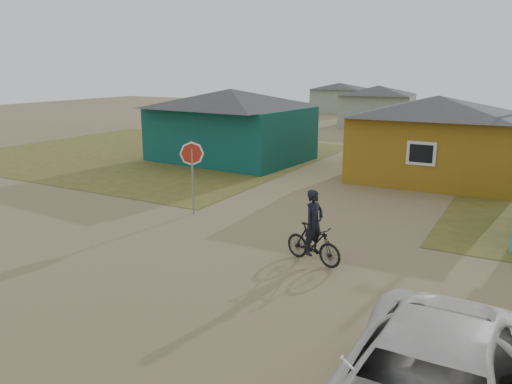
# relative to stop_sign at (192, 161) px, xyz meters

# --- Properties ---
(ground) EXTENTS (120.00, 120.00, 0.00)m
(ground) POSITION_rel_stop_sign_xyz_m (3.90, -3.62, -1.92)
(ground) COLOR olive
(grass_nw) EXTENTS (20.00, 18.00, 0.00)m
(grass_nw) POSITION_rel_stop_sign_xyz_m (-10.10, 9.38, -1.91)
(grass_nw) COLOR brown
(grass_nw) RESTS_ON ground
(house_teal) EXTENTS (8.93, 7.08, 4.00)m
(house_teal) POSITION_rel_stop_sign_xyz_m (-4.60, 9.88, 0.13)
(house_teal) COLOR #0B3F39
(house_teal) RESTS_ON ground
(house_yellow) EXTENTS (7.72, 6.76, 3.90)m
(house_yellow) POSITION_rel_stop_sign_xyz_m (6.40, 10.38, 0.08)
(house_yellow) COLOR #916616
(house_yellow) RESTS_ON ground
(house_pale_west) EXTENTS (7.04, 6.15, 3.60)m
(house_pale_west) POSITION_rel_stop_sign_xyz_m (-2.10, 30.38, -0.06)
(house_pale_west) COLOR gray
(house_pale_west) RESTS_ON ground
(house_pale_north) EXTENTS (6.28, 5.81, 3.40)m
(house_pale_north) POSITION_rel_stop_sign_xyz_m (-10.10, 42.38, -0.17)
(house_pale_north) COLOR gray
(house_pale_north) RESTS_ON ground
(stop_sign) EXTENTS (0.84, 0.26, 2.63)m
(stop_sign) POSITION_rel_stop_sign_xyz_m (0.00, 0.00, 0.00)
(stop_sign) COLOR gray
(stop_sign) RESTS_ON ground
(cyclist) EXTENTS (1.86, 0.95, 2.03)m
(cyclist) POSITION_rel_stop_sign_xyz_m (5.61, -2.21, -1.18)
(cyclist) COLOR black
(cyclist) RESTS_ON ground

